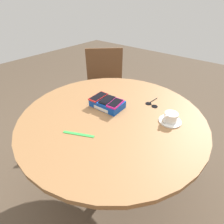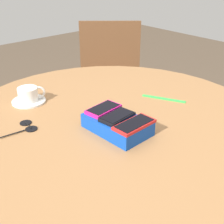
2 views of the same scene
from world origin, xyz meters
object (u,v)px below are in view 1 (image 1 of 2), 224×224
phone_box (107,104)px  sunglasses (152,104)px  round_table (112,125)px  chair_near_window (105,87)px  coffee_cup (171,117)px  phone_red (98,97)px  saucer (170,121)px  phone_magenta (115,103)px  lanyard_strap (79,134)px  phone_black (107,100)px

phone_box → sunglasses: (0.22, 0.22, -0.02)m
round_table → chair_near_window: 0.96m
round_table → coffee_cup: 0.38m
phone_red → saucer: 0.49m
phone_box → phone_red: phone_red is taller
phone_red → coffee_cup: (0.47, 0.12, -0.02)m
phone_box → phone_magenta: bearing=-0.6°
saucer → lanyard_strap: size_ratio=0.74×
coffee_cup → chair_near_window: 1.14m
phone_magenta → chair_near_window: size_ratio=0.15×
phone_red → sunglasses: bearing=36.8°
lanyard_strap → round_table: bearing=85.2°
phone_box → saucer: bearing=15.6°
phone_red → phone_black: size_ratio=1.14×
phone_box → sunglasses: size_ratio=1.66×
lanyard_strap → chair_near_window: size_ratio=0.20×
saucer → coffee_cup: bearing=-110.9°
phone_red → sunglasses: 0.37m
phone_magenta → chair_near_window: (-0.64, 0.62, -0.32)m
lanyard_strap → phone_black: bearing=101.4°
phone_box → saucer: (0.40, 0.11, -0.02)m
phone_red → chair_near_window: 0.86m
saucer → phone_box: bearing=-164.4°
phone_box → phone_black: bearing=136.1°
phone_box → coffee_cup: 0.41m
phone_red → chair_near_window: (-0.50, 0.63, -0.32)m
coffee_cup → phone_magenta: bearing=-161.4°
phone_box → chair_near_window: (-0.57, 0.62, -0.29)m
chair_near_window → phone_magenta: bearing=-44.2°
sunglasses → saucer: bearing=-30.0°
round_table → phone_black: 0.17m
phone_red → phone_magenta: (0.14, 0.00, 0.00)m
phone_magenta → lanyard_strap: (-0.01, -0.31, -0.05)m
phone_magenta → coffee_cup: 0.35m
phone_black → sunglasses: (0.22, 0.22, -0.05)m
phone_magenta → sunglasses: 0.27m
round_table → coffee_cup: coffee_cup is taller
coffee_cup → chair_near_window: chair_near_window is taller
saucer → lanyard_strap: bearing=-128.4°
phone_black → coffee_cup: (0.40, 0.11, -0.02)m
saucer → coffee_cup: size_ratio=1.26×
phone_box → phone_black: phone_black is taller
phone_box → chair_near_window: chair_near_window is taller
round_table → saucer: (0.32, 0.16, 0.09)m
phone_black → phone_magenta: size_ratio=0.97×
round_table → phone_black: bearing=148.2°
phone_box → saucer: 0.42m
phone_red → chair_near_window: bearing=128.3°
round_table → chair_near_window: chair_near_window is taller
sunglasses → chair_near_window: 0.93m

